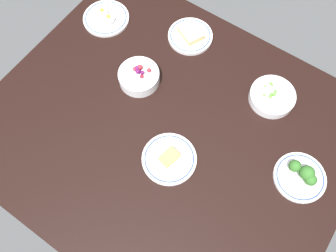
{
  "coord_description": "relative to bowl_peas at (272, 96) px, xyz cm",
  "views": [
    {
      "loc": [
        29.76,
        -43.44,
        123.42
      ],
      "look_at": [
        0.0,
        0.0,
        6.0
      ],
      "focal_mm": 37.88,
      "sensor_mm": 36.0,
      "label": 1
    }
  ],
  "objects": [
    {
      "name": "dining_table",
      "position": [
        -25.56,
        -32.29,
        -4.15
      ],
      "size": [
        131.66,
        110.83,
        4.0
      ],
      "primitive_type": "cube",
      "color": "black",
      "rests_on": "ground"
    },
    {
      "name": "bowl_peas",
      "position": [
        0.0,
        0.0,
        0.0
      ],
      "size": [
        17.28,
        17.28,
        5.16
      ],
      "color": "silver",
      "rests_on": "dining_table"
    },
    {
      "name": "plate_cheese",
      "position": [
        -18.35,
        -42.05,
        -1.18
      ],
      "size": [
        19.47,
        19.47,
        3.96
      ],
      "color": "silver",
      "rests_on": "dining_table"
    },
    {
      "name": "bowl_berries",
      "position": [
        -46.4,
        -21.64,
        0.74
      ],
      "size": [
        15.94,
        15.94,
        6.97
      ],
      "color": "silver",
      "rests_on": "dining_table"
    },
    {
      "name": "plate_eggs",
      "position": [
        -76.08,
        -5.15,
        -1.05
      ],
      "size": [
        19.58,
        19.58,
        4.76
      ],
      "color": "silver",
      "rests_on": "dining_table"
    },
    {
      "name": "plate_broccoli",
      "position": [
        22.68,
        -21.99,
        0.5
      ],
      "size": [
        18.13,
        18.13,
        8.37
      ],
      "color": "silver",
      "rests_on": "dining_table"
    },
    {
      "name": "plate_sandwich",
      "position": [
        -41.33,
        7.04,
        -0.64
      ],
      "size": [
        18.46,
        18.46,
        4.75
      ],
      "color": "silver",
      "rests_on": "dining_table"
    }
  ]
}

